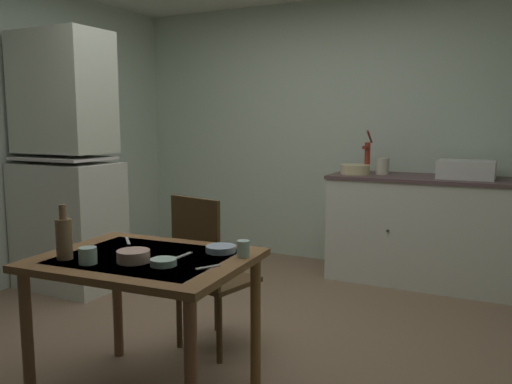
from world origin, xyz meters
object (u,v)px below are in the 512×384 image
object	(u,v)px
dining_table	(146,276)
glass_bottle	(64,237)
sink_basin	(466,169)
chair_far_side	(209,272)
mixing_bowl_counter	(355,169)
mug_dark	(243,249)
hutch_cabinet	(66,171)
serving_bowl_wide	(163,262)
hand_pump	(367,155)

from	to	relation	value
dining_table	glass_bottle	bearing A→B (deg)	-144.88
sink_basin	chair_far_side	bearing A→B (deg)	-122.05
glass_bottle	dining_table	bearing A→B (deg)	35.12
mixing_bowl_counter	glass_bottle	xyz separation A→B (m)	(-0.61, -2.79, -0.12)
mug_dark	mixing_bowl_counter	bearing A→B (deg)	93.26
sink_basin	chair_far_side	distance (m)	2.41
hutch_cabinet	serving_bowl_wide	world-z (taller)	hutch_cabinet
sink_basin	chair_far_side	world-z (taller)	sink_basin
sink_basin	serving_bowl_wide	size ratio (longest dim) A/B	3.59
hutch_cabinet	hand_pump	bearing A→B (deg)	35.67
mug_dark	glass_bottle	size ratio (longest dim) A/B	0.30
hutch_cabinet	sink_basin	world-z (taller)	hutch_cabinet
sink_basin	dining_table	world-z (taller)	sink_basin
hand_pump	chair_far_side	size ratio (longest dim) A/B	0.41
chair_far_side	serving_bowl_wide	distance (m)	0.79
serving_bowl_wide	glass_bottle	distance (m)	0.52
serving_bowl_wide	mug_dark	distance (m)	0.40
dining_table	glass_bottle	xyz separation A→B (m)	(-0.31, -0.22, 0.21)
chair_far_side	serving_bowl_wide	world-z (taller)	chair_far_side
chair_far_side	glass_bottle	world-z (taller)	glass_bottle
mixing_bowl_counter	glass_bottle	world-z (taller)	mixing_bowl_counter
dining_table	glass_bottle	distance (m)	0.43
hutch_cabinet	hand_pump	size ratio (longest dim) A/B	5.42
mug_dark	glass_bottle	bearing A→B (deg)	-150.22
mixing_bowl_counter	glass_bottle	distance (m)	2.86
hutch_cabinet	mug_dark	xyz separation A→B (m)	(2.17, -0.94, -0.21)
sink_basin	chair_far_side	size ratio (longest dim) A/B	0.46
hand_pump	serving_bowl_wide	bearing A→B (deg)	-94.16
serving_bowl_wide	glass_bottle	xyz separation A→B (m)	(-0.49, -0.12, 0.09)
mixing_bowl_counter	serving_bowl_wide	bearing A→B (deg)	-92.57
hutch_cabinet	mug_dark	world-z (taller)	hutch_cabinet
sink_basin	dining_table	xyz separation A→B (m)	(-1.23, -2.62, -0.37)
hutch_cabinet	mug_dark	size ratio (longest dim) A/B	26.03
hand_pump	chair_far_side	world-z (taller)	hand_pump
dining_table	mug_dark	xyz separation A→B (m)	(0.44, 0.21, 0.14)
glass_bottle	sink_basin	bearing A→B (deg)	61.59
sink_basin	hand_pump	world-z (taller)	hand_pump
mug_dark	glass_bottle	xyz separation A→B (m)	(-0.75, -0.43, 0.07)
chair_far_side	dining_table	bearing A→B (deg)	-87.72
chair_far_side	glass_bottle	size ratio (longest dim) A/B	3.61
mixing_bowl_counter	mug_dark	xyz separation A→B (m)	(0.13, -2.36, -0.19)
hand_pump	chair_far_side	distance (m)	2.17
hutch_cabinet	glass_bottle	bearing A→B (deg)	-43.72
dining_table	serving_bowl_wide	distance (m)	0.24
hand_pump	mug_dark	bearing A→B (deg)	-88.75
hutch_cabinet	hand_pump	distance (m)	2.61
sink_basin	serving_bowl_wide	distance (m)	2.92
hand_pump	glass_bottle	size ratio (longest dim) A/B	1.46
serving_bowl_wide	dining_table	bearing A→B (deg)	152.69
chair_far_side	glass_bottle	bearing A→B (deg)	-108.72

